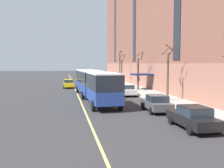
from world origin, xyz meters
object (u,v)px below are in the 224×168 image
at_px(parked_car_black_5, 193,117).
at_px(street_tree_far_downtown, 121,69).
at_px(parked_car_white_2, 106,81).
at_px(parked_car_white_3, 127,90).
at_px(parked_car_darkgray_1, 157,103).
at_px(street_lamp, 120,65).
at_px(fire_hydrant, 111,81).
at_px(city_bus, 94,83).
at_px(street_tree_far_uptown, 138,70).
at_px(parked_car_red_0, 100,78).
at_px(taxi_cab, 69,84).
at_px(parked_car_white_4, 114,84).
at_px(street_tree_mid_block, 168,71).

bearing_deg(parked_car_black_5, street_tree_far_downtown, 84.95).
relative_size(parked_car_white_2, parked_car_white_3, 0.95).
xyz_separation_m(parked_car_white_2, parked_car_black_5, (0.01, -37.55, 0.00)).
relative_size(parked_car_darkgray_1, parked_car_white_2, 0.96).
relative_size(street_lamp, fire_hydrant, 9.10).
bearing_deg(fire_hydrant, city_bus, -105.08).
xyz_separation_m(street_tree_far_uptown, street_tree_far_downtown, (0.00, 12.38, -0.07)).
xyz_separation_m(parked_car_red_0, street_tree_far_uptown, (3.39, -21.46, 2.48)).
relative_size(street_tree_far_downtown, fire_hydrant, 8.69).
xyz_separation_m(taxi_cab, fire_hydrant, (9.30, 8.31, -0.29)).
bearing_deg(street_lamp, taxi_cab, 178.34).
bearing_deg(parked_car_white_4, parked_car_black_5, -90.04).
xyz_separation_m(street_tree_far_downtown, fire_hydrant, (-1.73, 2.39, -2.70)).
relative_size(parked_car_white_4, street_lamp, 0.70).
xyz_separation_m(city_bus, fire_hydrant, (6.50, 24.12, -1.53)).
relative_size(parked_car_red_0, parked_car_white_4, 1.02).
relative_size(taxi_cab, street_lamp, 0.67).
bearing_deg(fire_hydrant, street_tree_mid_block, -86.34).
height_order(parked_car_darkgray_1, parked_car_black_5, same).
xyz_separation_m(parked_car_white_3, parked_car_black_5, (0.04, -18.62, 0.00)).
height_order(parked_car_white_3, fire_hydrant, parked_car_white_3).
distance_m(parked_car_darkgray_1, fire_hydrant, 33.37).
xyz_separation_m(parked_car_white_4, street_tree_far_downtown, (3.28, 9.06, 2.41)).
xyz_separation_m(parked_car_white_2, parked_car_white_4, (0.03, -9.28, 0.00)).
xyz_separation_m(city_bus, parked_car_white_3, (4.90, 3.02, -1.24)).
relative_size(parked_car_black_5, street_tree_far_downtown, 0.74).
relative_size(parked_car_white_2, parked_car_white_4, 0.99).
bearing_deg(fire_hydrant, parked_car_white_4, -97.71).
relative_size(parked_car_white_2, street_tree_mid_block, 0.67).
relative_size(parked_car_white_3, parked_car_white_4, 1.05).
distance_m(parked_car_white_4, parked_car_black_5, 28.27).
distance_m(street_tree_mid_block, street_lamp, 18.74).
relative_size(taxi_cab, street_tree_far_uptown, 0.71).
relative_size(parked_car_black_5, street_tree_mid_block, 0.69).
xyz_separation_m(street_tree_mid_block, street_tree_far_downtown, (-0.01, 24.85, -0.32)).
bearing_deg(parked_car_white_2, fire_hydrant, 53.90).
relative_size(parked_car_white_4, street_tree_far_uptown, 0.73).
bearing_deg(parked_car_black_5, parked_car_white_4, 89.96).
bearing_deg(street_tree_mid_block, city_bus, 159.27).
distance_m(parked_car_darkgray_1, street_lamp, 25.04).
height_order(city_bus, parked_car_black_5, city_bus).
bearing_deg(street_tree_mid_block, fire_hydrant, 93.66).
bearing_deg(parked_car_darkgray_1, city_bus, 117.14).
bearing_deg(parked_car_white_3, parked_car_white_4, 89.67).
bearing_deg(parked_car_white_2, parked_car_white_4, -89.79).
bearing_deg(parked_car_white_3, street_tree_far_downtown, 79.89).
height_order(taxi_cab, street_lamp, street_lamp).
height_order(parked_car_darkgray_1, street_tree_mid_block, street_tree_mid_block).
height_order(parked_car_red_0, parked_car_white_2, same).
height_order(parked_car_darkgray_1, fire_hydrant, parked_car_darkgray_1).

